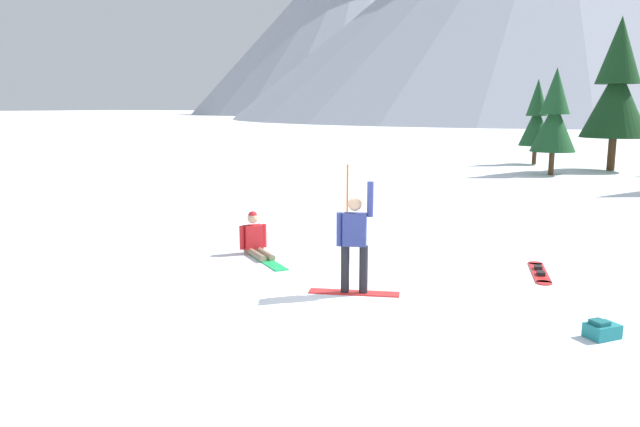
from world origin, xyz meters
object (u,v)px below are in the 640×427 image
Objects in this scene: snowboarder_foreground at (355,242)px; pine_tree_short at (537,118)px; trail_marker_pole at (347,188)px; loose_snowboard_near_right at (539,272)px; snowboarder_midground at (256,241)px; backpack_teal at (602,330)px; pine_tree_broad at (617,88)px; pine_tree_leaning at (554,117)px.

pine_tree_short is (-0.46, 26.85, 1.66)m from snowboarder_foreground.
trail_marker_pole is 19.54m from pine_tree_short.
pine_tree_short is at bearing 97.58° from loose_snowboard_near_right.
snowboarder_midground is 7.27m from backpack_teal.
backpack_teal is (6.99, -1.99, -0.21)m from snowboarder_midground.
trail_marker_pole is at bearing 132.96° from backpack_teal.
pine_tree_broad reaches higher than snowboarder_foreground.
backpack_teal is (1.21, -3.19, 0.09)m from loose_snowboard_near_right.
loose_snowboard_near_right is 18.92m from pine_tree_leaning.
pine_tree_leaning is at bearing 95.32° from loose_snowboard_near_right.
snowboarder_midground is 25.45m from pine_tree_short.
snowboarder_foreground is at bearing -65.37° from trail_marker_pole.
pine_tree_short is at bearing 153.59° from pine_tree_broad.
snowboarder_midground is at bearing 151.80° from snowboarder_foreground.
pine_tree_broad is (-0.45, 25.25, 4.03)m from backpack_teal.
pine_tree_broad reaches higher than loose_snowboard_near_right.
loose_snowboard_near_right is 3.41m from backpack_teal.
trail_marker_pole is 0.31× the size of pine_tree_short.
loose_snowboard_near_right is at bearing 11.66° from snowboarder_midground.
loose_snowboard_near_right is 1.20× the size of trail_marker_pole.
pine_tree_leaning is at bearing 87.33° from snowboarder_foreground.
snowboarder_midground is 0.33× the size of pine_tree_leaning.
backpack_teal reaches higher than loose_snowboard_near_right.
trail_marker_pole is (-0.47, 6.01, 0.41)m from snowboarder_midground.
pine_tree_broad reaches higher than pine_tree_short.
loose_snowboard_near_right is at bearing -91.98° from pine_tree_broad.
backpack_teal is 0.07× the size of pine_tree_broad.
loose_snowboard_near_right is 3.24× the size of backpack_teal.
pine_tree_leaning is 0.66× the size of pine_tree_broad.
pine_tree_broad reaches higher than trail_marker_pole.
pine_tree_broad is at bearing 91.02° from backpack_teal.
trail_marker_pole is at bearing 94.44° from snowboarder_midground.
loose_snowboard_near_right is (2.74, 2.82, -0.90)m from snowboarder_foreground.
pine_tree_leaning is at bearing 71.97° from trail_marker_pole.
pine_tree_short reaches higher than loose_snowboard_near_right.
trail_marker_pole is (-6.24, 4.82, 0.71)m from loose_snowboard_near_right.
pine_tree_short is (2.58, 25.22, 2.26)m from snowboarder_midground.
backpack_teal is (3.95, -0.37, -0.81)m from snowboarder_foreground.
backpack_teal is 10.95m from trail_marker_pole.
backpack_teal is at bearing -5.30° from snowboarder_foreground.
pine_tree_short reaches higher than trail_marker_pole.
pine_tree_leaning reaches higher than snowboarder_midground.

